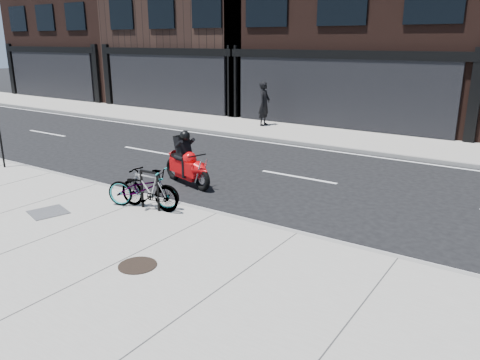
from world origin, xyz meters
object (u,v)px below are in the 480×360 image
Objects in this scene: bicycle_rear at (149,189)px; utility_grate at (48,212)px; pedestrian at (264,104)px; motorcycle at (189,164)px; manhole_cover at (138,265)px; bike_rack at (150,187)px; bicycle_front at (143,188)px.

bicycle_rear reaches higher than utility_grate.
pedestrian reaches higher than bicycle_rear.
bicycle_rear is 2.13× the size of utility_grate.
motorcycle is 2.65× the size of utility_grate.
motorcycle reaches higher than manhole_cover.
utility_grate is (-3.55, 0.73, 0.00)m from manhole_cover.
bike_rack is 1.21× the size of utility_grate.
bike_rack is 0.06m from bicycle_rear.
motorcycle is (-0.50, 2.21, 0.03)m from bicycle_front.
bike_rack is at bearing 129.58° from manhole_cover.
motorcycle is at bearing 107.77° from bike_rack.
pedestrian is 12.44m from utility_grate.
pedestrian is at bearing -167.81° from bicycle_rear.
motorcycle reaches higher than bicycle_rear.
motorcycle is 3.83m from utility_grate.
bike_rack is 0.46× the size of pedestrian.
pedestrian is 14.07m from manhole_cover.
bike_rack is 0.57× the size of bicycle_rear.
motorcycle is 5.07m from manhole_cover.
bike_rack is 2.87m from manhole_cover.
bicycle_rear reaches higher than manhole_cover.
motorcycle is at bearing -168.58° from bicycle_rear.
bike_rack is 0.22m from bicycle_front.
motorcycle reaches higher than bicycle_front.
manhole_cover is at bearing -11.56° from utility_grate.
manhole_cover is at bearing 34.58° from bicycle_rear.
bicycle_front is at bearing 180.00° from bike_rack.
bike_rack is 11.39m from pedestrian.
pedestrian is (-2.79, 8.62, 0.49)m from motorcycle.
pedestrian is 2.96× the size of manhole_cover.
pedestrian is 2.61× the size of utility_grate.
manhole_cover is (1.83, -2.17, -0.47)m from bicycle_rear.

